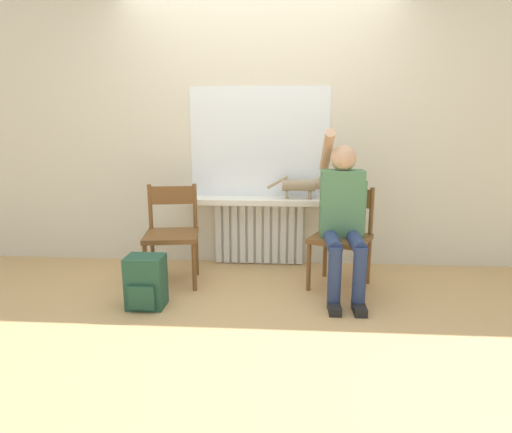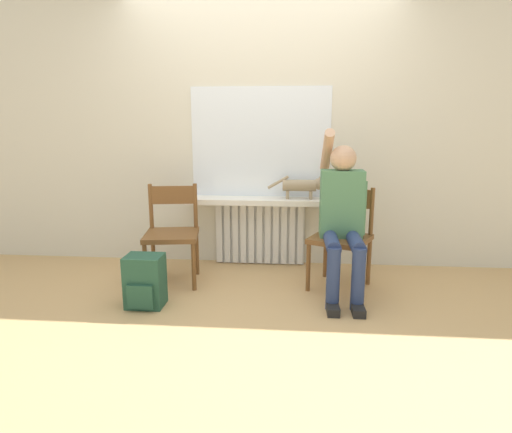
# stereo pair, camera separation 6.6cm
# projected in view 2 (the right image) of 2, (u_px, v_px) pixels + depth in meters

# --- Properties ---
(ground_plane) EXTENTS (12.00, 12.00, 0.00)m
(ground_plane) POSITION_uv_depth(u_px,v_px,m) (248.00, 313.00, 3.10)
(ground_plane) COLOR tan
(wall_with_window) EXTENTS (7.00, 0.06, 2.70)m
(wall_with_window) POSITION_uv_depth(u_px,v_px,m) (261.00, 123.00, 4.02)
(wall_with_window) COLOR beige
(wall_with_window) RESTS_ON ground_plane
(radiator) EXTENTS (0.86, 0.08, 0.61)m
(radiator) POSITION_uv_depth(u_px,v_px,m) (260.00, 233.00, 4.16)
(radiator) COLOR silver
(radiator) RESTS_ON ground_plane
(windowsill) EXTENTS (1.36, 0.27, 0.05)m
(windowsill) POSITION_uv_depth(u_px,v_px,m) (259.00, 201.00, 4.01)
(windowsill) COLOR white
(windowsill) RESTS_ON radiator
(window_glass) EXTENTS (1.31, 0.01, 1.02)m
(window_glass) POSITION_uv_depth(u_px,v_px,m) (260.00, 143.00, 4.02)
(window_glass) COLOR white
(window_glass) RESTS_ON windowsill
(chair_left) EXTENTS (0.50, 0.50, 0.83)m
(chair_left) POSITION_uv_depth(u_px,v_px,m) (172.00, 232.00, 3.66)
(chair_left) COLOR brown
(chair_left) RESTS_ON ground_plane
(chair_right) EXTENTS (0.58, 0.58, 0.83)m
(chair_right) POSITION_uv_depth(u_px,v_px,m) (342.00, 236.00, 3.53)
(chair_right) COLOR brown
(chair_right) RESTS_ON ground_plane
(person) EXTENTS (0.36, 1.01, 1.31)m
(person) POSITION_uv_depth(u_px,v_px,m) (343.00, 213.00, 3.37)
(person) COLOR navy
(person) RESTS_ON ground_plane
(cat) EXTENTS (0.54, 0.11, 0.22)m
(cat) POSITION_uv_depth(u_px,v_px,m) (304.00, 185.00, 3.93)
(cat) COLOR #9E896B
(cat) RESTS_ON windowsill
(backpack) EXTENTS (0.27, 0.24, 0.39)m
(backpack) POSITION_uv_depth(u_px,v_px,m) (145.00, 281.00, 3.19)
(backpack) COLOR #234C38
(backpack) RESTS_ON ground_plane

